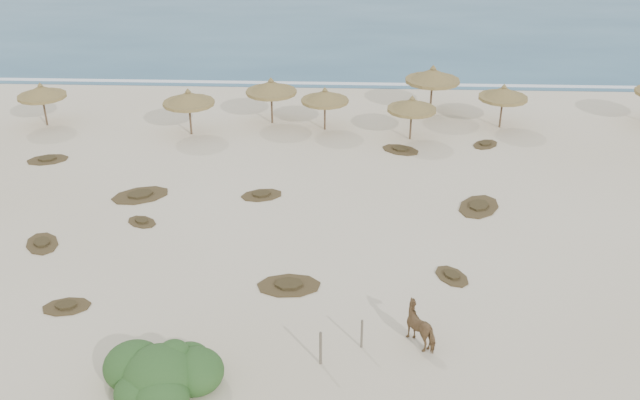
# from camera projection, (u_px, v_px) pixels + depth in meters

# --- Properties ---
(ground) EXTENTS (160.00, 160.00, 0.00)m
(ground) POSITION_uv_depth(u_px,v_px,m) (255.00, 292.00, 26.91)
(ground) COLOR beige
(ground) RESTS_ON ground
(foam_line) EXTENTS (70.00, 0.60, 0.01)m
(foam_line) POSITION_uv_depth(u_px,v_px,m) (301.00, 83.00, 50.10)
(foam_line) COLOR white
(foam_line) RESTS_ON ground
(palapa_0) EXTENTS (2.95, 2.95, 2.65)m
(palapa_0) POSITION_uv_depth(u_px,v_px,m) (41.00, 92.00, 41.84)
(palapa_0) COLOR brown
(palapa_0) RESTS_ON ground
(palapa_1) EXTENTS (3.83, 3.83, 2.77)m
(palapa_1) POSITION_uv_depth(u_px,v_px,m) (188.00, 99.00, 40.48)
(palapa_1) COLOR brown
(palapa_1) RESTS_ON ground
(palapa_2) EXTENTS (3.89, 3.89, 2.84)m
(palapa_2) POSITION_uv_depth(u_px,v_px,m) (271.00, 88.00, 42.11)
(palapa_2) COLOR brown
(palapa_2) RESTS_ON ground
(palapa_3) EXTENTS (3.35, 3.35, 2.60)m
(palapa_3) POSITION_uv_depth(u_px,v_px,m) (325.00, 97.00, 41.20)
(palapa_3) COLOR brown
(palapa_3) RESTS_ON ground
(palapa_4) EXTENTS (4.44, 4.44, 3.13)m
(palapa_4) POSITION_uv_depth(u_px,v_px,m) (433.00, 76.00, 43.44)
(palapa_4) COLOR brown
(palapa_4) RESTS_ON ground
(palapa_5) EXTENTS (3.62, 3.62, 2.61)m
(palapa_5) POSITION_uv_depth(u_px,v_px,m) (412.00, 105.00, 39.85)
(palapa_5) COLOR brown
(palapa_5) RESTS_ON ground
(palapa_6) EXTENTS (3.54, 3.54, 2.68)m
(palapa_6) POSITION_uv_depth(u_px,v_px,m) (503.00, 94.00, 41.49)
(palapa_6) COLOR brown
(palapa_6) RESTS_ON ground
(horse) EXTENTS (1.58, 1.74, 1.37)m
(horse) POSITION_uv_depth(u_px,v_px,m) (422.00, 326.00, 23.93)
(horse) COLOR olive
(horse) RESTS_ON ground
(fence_post_near) EXTENTS (0.11, 0.11, 1.25)m
(fence_post_near) POSITION_uv_depth(u_px,v_px,m) (321.00, 348.00, 22.97)
(fence_post_near) COLOR #6D6452
(fence_post_near) RESTS_ON ground
(fence_post_far) EXTENTS (0.08, 0.08, 1.11)m
(fence_post_far) POSITION_uv_depth(u_px,v_px,m) (362.00, 334.00, 23.76)
(fence_post_far) COLOR #6D6452
(fence_post_far) RESTS_ON ground
(bush) EXTENTS (3.82, 3.36, 1.71)m
(bush) POSITION_uv_depth(u_px,v_px,m) (161.00, 375.00, 21.90)
(bush) COLOR #355F28
(bush) RESTS_ON ground
(scrub_0) EXTENTS (2.11, 2.38, 0.16)m
(scrub_0) POSITION_uv_depth(u_px,v_px,m) (42.00, 243.00, 30.10)
(scrub_0) COLOR #4D3B22
(scrub_0) RESTS_ON ground
(scrub_1) EXTENTS (3.28, 2.86, 0.16)m
(scrub_1) POSITION_uv_depth(u_px,v_px,m) (140.00, 195.00, 34.19)
(scrub_1) COLOR #4D3B22
(scrub_1) RESTS_ON ground
(scrub_2) EXTENTS (1.77, 1.62, 0.16)m
(scrub_2) POSITION_uv_depth(u_px,v_px,m) (142.00, 222.00, 31.81)
(scrub_2) COLOR #4D3B22
(scrub_2) RESTS_ON ground
(scrub_3) EXTENTS (2.34, 1.90, 0.16)m
(scrub_3) POSITION_uv_depth(u_px,v_px,m) (262.00, 195.00, 34.21)
(scrub_3) COLOR #4D3B22
(scrub_3) RESTS_ON ground
(scrub_4) EXTENTS (1.74, 1.97, 0.16)m
(scrub_4) POSITION_uv_depth(u_px,v_px,m) (452.00, 276.00, 27.84)
(scrub_4) COLOR #4D3B22
(scrub_4) RESTS_ON ground
(scrub_5) EXTENTS (2.76, 3.13, 0.16)m
(scrub_5) POSITION_uv_depth(u_px,v_px,m) (479.00, 206.00, 33.14)
(scrub_5) COLOR #4D3B22
(scrub_5) RESTS_ON ground
(scrub_6) EXTENTS (2.48, 1.99, 0.16)m
(scrub_6) POSITION_uv_depth(u_px,v_px,m) (48.00, 159.00, 38.02)
(scrub_6) COLOR #4D3B22
(scrub_6) RESTS_ON ground
(scrub_7) EXTENTS (2.54, 2.25, 0.16)m
(scrub_7) POSITION_uv_depth(u_px,v_px,m) (400.00, 150.00, 39.23)
(scrub_7) COLOR #4D3B22
(scrub_7) RESTS_ON ground
(scrub_9) EXTENTS (2.60, 1.81, 0.16)m
(scrub_9) POSITION_uv_depth(u_px,v_px,m) (289.00, 285.00, 27.26)
(scrub_9) COLOR #4D3B22
(scrub_9) RESTS_ON ground
(scrub_10) EXTENTS (2.01, 2.03, 0.16)m
(scrub_10) POSITION_uv_depth(u_px,v_px,m) (485.00, 144.00, 39.92)
(scrub_10) COLOR #4D3B22
(scrub_10) RESTS_ON ground
(scrub_11) EXTENTS (1.95, 1.47, 0.16)m
(scrub_11) POSITION_uv_depth(u_px,v_px,m) (66.00, 306.00, 26.03)
(scrub_11) COLOR #4D3B22
(scrub_11) RESTS_ON ground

